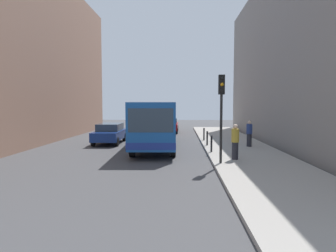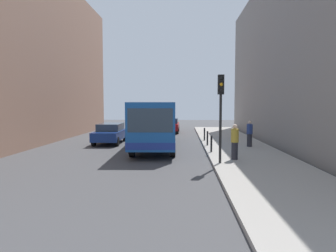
{
  "view_description": "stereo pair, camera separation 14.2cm",
  "coord_description": "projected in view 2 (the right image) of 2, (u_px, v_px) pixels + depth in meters",
  "views": [
    {
      "loc": [
        1.68,
        -16.87,
        2.88
      ],
      "look_at": [
        0.89,
        1.5,
        1.58
      ],
      "focal_mm": 32.28,
      "sensor_mm": 36.0,
      "label": 1
    },
    {
      "loc": [
        1.82,
        -16.87,
        2.88
      ],
      "look_at": [
        0.89,
        1.5,
        1.58
      ],
      "focal_mm": 32.28,
      "sensor_mm": 36.0,
      "label": 2
    }
  ],
  "objects": [
    {
      "name": "ground_plane",
      "position": [
        151.0,
        156.0,
        17.1
      ],
      "size": [
        80.0,
        80.0,
        0.0
      ],
      "primitive_type": "plane",
      "color": "#424244"
    },
    {
      "name": "sidewalk",
      "position": [
        247.0,
        155.0,
        16.82
      ],
      "size": [
        4.4,
        40.0,
        0.15
      ],
      "primitive_type": "cube",
      "color": "#9E9991",
      "rests_on": "ground"
    },
    {
      "name": "building_right",
      "position": [
        329.0,
        52.0,
        20.05
      ],
      "size": [
        7.0,
        32.0,
        12.73
      ],
      "primitive_type": "cube",
      "color": "gray",
      "rests_on": "ground"
    },
    {
      "name": "bus",
      "position": [
        156.0,
        122.0,
        20.57
      ],
      "size": [
        2.9,
        11.1,
        3.0
      ],
      "rotation": [
        0.0,
        0.0,
        3.18
      ],
      "color": "#19519E",
      "rests_on": "ground"
    },
    {
      "name": "car_beside_bus",
      "position": [
        110.0,
        133.0,
        22.43
      ],
      "size": [
        1.9,
        4.42,
        1.48
      ],
      "rotation": [
        0.0,
        0.0,
        3.15
      ],
      "color": "navy",
      "rests_on": "ground"
    },
    {
      "name": "car_behind_bus",
      "position": [
        170.0,
        125.0,
        31.23
      ],
      "size": [
        1.89,
        4.41,
        1.48
      ],
      "rotation": [
        0.0,
        0.0,
        3.13
      ],
      "color": "maroon",
      "rests_on": "ground"
    },
    {
      "name": "traffic_light",
      "position": [
        221.0,
        102.0,
        13.92
      ],
      "size": [
        0.28,
        0.33,
        4.1
      ],
      "color": "black",
      "rests_on": "sidewalk"
    },
    {
      "name": "bollard_near",
      "position": [
        211.0,
        144.0,
        17.4
      ],
      "size": [
        0.11,
        0.11,
        0.95
      ],
      "primitive_type": "cylinder",
      "color": "black",
      "rests_on": "sidewalk"
    },
    {
      "name": "bollard_mid",
      "position": [
        207.0,
        138.0,
        20.24
      ],
      "size": [
        0.11,
        0.11,
        0.95
      ],
      "primitive_type": "cylinder",
      "color": "black",
      "rests_on": "sidewalk"
    },
    {
      "name": "bollard_far",
      "position": [
        204.0,
        134.0,
        23.07
      ],
      "size": [
        0.11,
        0.11,
        0.95
      ],
      "primitive_type": "cylinder",
      "color": "black",
      "rests_on": "sidewalk"
    },
    {
      "name": "pedestrian_near_signal",
      "position": [
        235.0,
        142.0,
        14.99
      ],
      "size": [
        0.38,
        0.38,
        1.76
      ],
      "rotation": [
        0.0,
        0.0,
        0.39
      ],
      "color": "#26262D",
      "rests_on": "sidewalk"
    },
    {
      "name": "pedestrian_mid_sidewalk",
      "position": [
        250.0,
        134.0,
        19.61
      ],
      "size": [
        0.38,
        0.38,
        1.69
      ],
      "rotation": [
        0.0,
        0.0,
        4.71
      ],
      "color": "#26262D",
      "rests_on": "sidewalk"
    }
  ]
}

